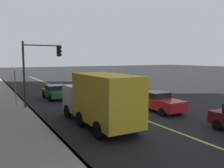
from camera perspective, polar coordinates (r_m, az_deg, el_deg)
ground at (r=18.39m, az=2.09°, el=-6.60°), size 200.00×200.00×0.00m
sidewalk_slab at (r=15.88m, az=-23.53°, el=-8.93°), size 80.00×3.80×0.15m
curb_edge at (r=16.14m, az=-17.03°, el=-8.43°), size 80.00×0.16×0.15m
lane_stripe_center at (r=18.39m, az=2.09°, el=-6.58°), size 80.00×0.16×0.01m
car_green at (r=24.47m, az=-13.68°, el=-1.84°), size 4.05×2.06×1.39m
car_red at (r=18.66m, az=10.91°, el=-4.13°), size 4.79×1.94×1.49m
truck_yellow at (r=14.07m, az=-2.96°, el=-3.62°), size 7.11×2.46×3.20m
pedestrian_with_backpack at (r=16.42m, az=1.98°, el=-4.68°), size 0.41×0.38×1.68m
traffic_light_mast at (r=19.99m, az=-17.50°, el=4.92°), size 0.28×3.23×5.47m
street_sign_post at (r=21.35m, az=-22.68°, el=-0.34°), size 0.60×0.08×3.10m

